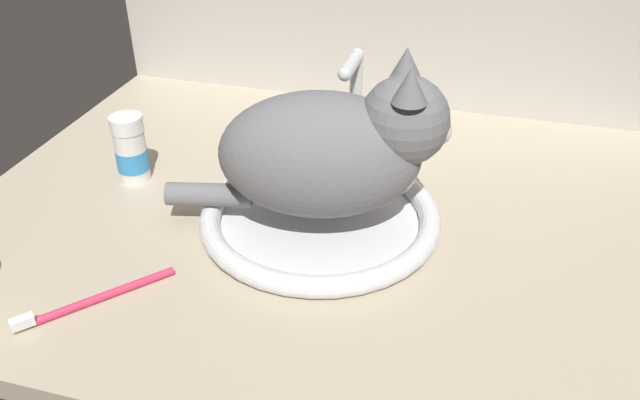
{
  "coord_description": "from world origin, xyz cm",
  "views": [
    {
      "loc": [
        19.03,
        -75.0,
        54.9
      ],
      "look_at": [
        -0.92,
        -3.25,
        7.0
      ],
      "focal_mm": 36.59,
      "sensor_mm": 36.0,
      "label": 1
    }
  ],
  "objects_px": {
    "faucet": "(354,117)",
    "pill_bottle": "(131,151)",
    "cat": "(337,149)",
    "toothbrush": "(93,300)",
    "sink_basin": "(320,217)"
  },
  "relations": [
    {
      "from": "faucet",
      "to": "pill_bottle",
      "type": "distance_m",
      "value": 0.35
    },
    {
      "from": "faucet",
      "to": "toothbrush",
      "type": "relative_size",
      "value": 1.38
    },
    {
      "from": "pill_bottle",
      "to": "cat",
      "type": "bearing_deg",
      "value": -6.5
    },
    {
      "from": "sink_basin",
      "to": "cat",
      "type": "bearing_deg",
      "value": 12.97
    },
    {
      "from": "sink_basin",
      "to": "toothbrush",
      "type": "xyz_separation_m",
      "value": [
        -0.21,
        -0.23,
        -0.01
      ]
    },
    {
      "from": "faucet",
      "to": "toothbrush",
      "type": "xyz_separation_m",
      "value": [
        -0.21,
        -0.43,
        -0.07
      ]
    },
    {
      "from": "sink_basin",
      "to": "cat",
      "type": "distance_m",
      "value": 0.11
    },
    {
      "from": "pill_bottle",
      "to": "toothbrush",
      "type": "bearing_deg",
      "value": -70.77
    },
    {
      "from": "cat",
      "to": "pill_bottle",
      "type": "bearing_deg",
      "value": 173.5
    },
    {
      "from": "cat",
      "to": "toothbrush",
      "type": "bearing_deg",
      "value": -135.14
    },
    {
      "from": "faucet",
      "to": "toothbrush",
      "type": "bearing_deg",
      "value": -116.42
    },
    {
      "from": "faucet",
      "to": "toothbrush",
      "type": "height_order",
      "value": "faucet"
    },
    {
      "from": "pill_bottle",
      "to": "toothbrush",
      "type": "relative_size",
      "value": 0.7
    },
    {
      "from": "faucet",
      "to": "pill_bottle",
      "type": "xyz_separation_m",
      "value": [
        -0.31,
        -0.16,
        -0.02
      ]
    },
    {
      "from": "sink_basin",
      "to": "pill_bottle",
      "type": "xyz_separation_m",
      "value": [
        -0.31,
        0.04,
        0.04
      ]
    }
  ]
}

